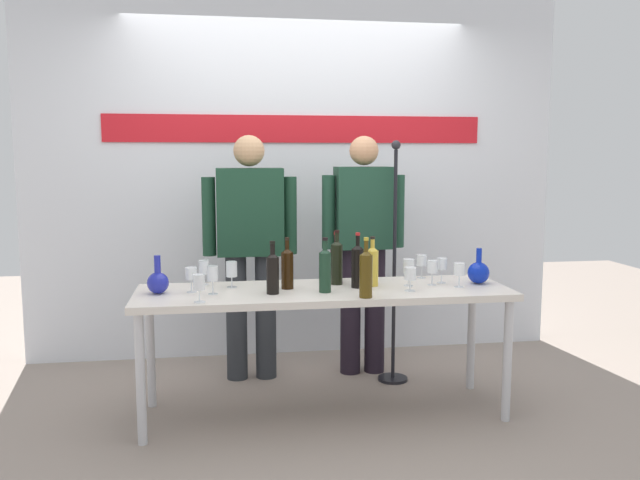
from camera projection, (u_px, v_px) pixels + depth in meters
ground_plane at (324, 413)px, 3.90m from camera, size 10.00×10.00×0.00m
back_wall at (297, 157)px, 4.97m from camera, size 4.01×0.11×3.00m
display_table at (324, 300)px, 3.81m from camera, size 2.14×0.64×0.75m
decanter_blue_left at (158, 282)px, 3.67m from camera, size 0.12×0.12×0.22m
decanter_blue_right at (479, 272)px, 3.96m from camera, size 0.13×0.13×0.21m
presenter_left at (250, 241)px, 4.40m from camera, size 0.63×0.22×1.64m
presenter_right at (363, 241)px, 4.52m from camera, size 0.57×0.22×1.64m
wine_bottle_0 at (337, 261)px, 3.93m from camera, size 0.07×0.07×0.33m
wine_bottle_1 at (372, 265)px, 3.88m from camera, size 0.07×0.07×0.29m
wine_bottle_2 at (325, 269)px, 3.70m from camera, size 0.07×0.07×0.31m
wine_bottle_3 at (336, 261)px, 4.02m from camera, size 0.07×0.07×0.30m
wine_bottle_4 at (358, 265)px, 3.83m from camera, size 0.07×0.07×0.32m
wine_bottle_5 at (273, 271)px, 3.66m from camera, size 0.07×0.07×0.30m
wine_bottle_6 at (287, 267)px, 3.80m from camera, size 0.07×0.07×0.30m
wine_bottle_7 at (366, 272)px, 3.56m from camera, size 0.07×0.07×0.33m
wine_glass_left_0 at (191, 274)px, 3.70m from camera, size 0.07×0.07×0.14m
wine_glass_left_1 at (232, 270)px, 3.84m from camera, size 0.06×0.06×0.15m
wine_glass_left_2 at (199, 283)px, 3.45m from camera, size 0.06×0.06×0.15m
wine_glass_left_3 at (213, 274)px, 3.65m from camera, size 0.06×0.06×0.16m
wine_glass_left_4 at (204, 268)px, 3.92m from camera, size 0.06×0.06×0.15m
wine_glass_right_0 at (410, 274)px, 3.73m from camera, size 0.07×0.07×0.14m
wine_glass_right_1 at (422, 261)px, 4.14m from camera, size 0.07×0.07×0.15m
wine_glass_right_2 at (459, 270)px, 3.84m from camera, size 0.06×0.06×0.14m
wine_glass_right_3 at (409, 267)px, 3.88m from camera, size 0.07×0.07×0.16m
wine_glass_right_4 at (442, 265)px, 3.97m from camera, size 0.06×0.06×0.15m
wine_glass_right_5 at (432, 267)px, 3.91m from camera, size 0.06×0.06×0.15m
microphone_stand at (394, 301)px, 4.40m from camera, size 0.20×0.20×1.61m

